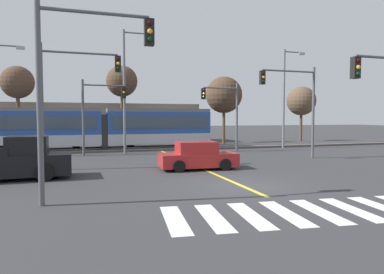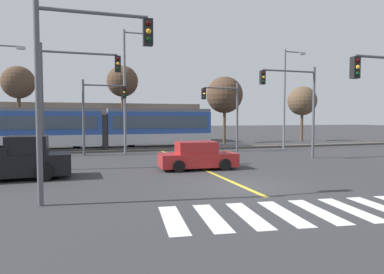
{
  "view_description": "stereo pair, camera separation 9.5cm",
  "coord_description": "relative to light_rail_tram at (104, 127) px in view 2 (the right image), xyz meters",
  "views": [
    {
      "loc": [
        -6.17,
        -12.74,
        2.82
      ],
      "look_at": [
        0.3,
        7.84,
        1.6
      ],
      "focal_mm": 32.0,
      "sensor_mm": 36.0,
      "label": 1
    },
    {
      "loc": [
        -6.08,
        -12.77,
        2.82
      ],
      "look_at": [
        0.3,
        7.84,
        1.6
      ],
      "focal_mm": 32.0,
      "sensor_mm": 36.0,
      "label": 2
    }
  ],
  "objects": [
    {
      "name": "pickup_truck",
      "position": [
        -4.77,
        -12.93,
        -1.21
      ],
      "size": [
        5.47,
        2.39,
        1.98
      ],
      "color": "black",
      "rests_on": "ground"
    },
    {
      "name": "crosswalk_stripe_1",
      "position": [
        1.87,
        -21.24,
        -2.04
      ],
      "size": [
        0.86,
        2.84,
        0.01
      ],
      "primitive_type": "cube",
      "rotation": [
        0.0,
        0.0,
        -0.11
      ],
      "color": "silver",
      "rests_on": "ground"
    },
    {
      "name": "building_backdrop_far",
      "position": [
        -0.22,
        9.44,
        0.12
      ],
      "size": [
        21.99,
        6.0,
        4.34
      ],
      "primitive_type": "cube",
      "color": "gray",
      "rests_on": "ground"
    },
    {
      "name": "bare_tree_far_east",
      "position": [
        23.07,
        4.84,
        2.74
      ],
      "size": [
        3.43,
        3.43,
        6.53
      ],
      "color": "brown",
      "rests_on": "ground"
    },
    {
      "name": "street_lamp_centre",
      "position": [
        1.63,
        -2.97,
        3.37
      ],
      "size": [
        2.3,
        0.28,
        9.63
      ],
      "color": "slate",
      "rests_on": "ground"
    },
    {
      "name": "traffic_light_far_right",
      "position": [
        9.62,
        -3.72,
        1.71
      ],
      "size": [
        3.25,
        0.38,
        5.76
      ],
      "color": "#515459",
      "rests_on": "ground"
    },
    {
      "name": "light_rail_tram",
      "position": [
        0.0,
        0.0,
        0.0
      ],
      "size": [
        18.5,
        2.64,
        3.43
      ],
      "color": "#B7BAC1",
      "rests_on": "track_bed"
    },
    {
      "name": "rail_near",
      "position": [
        4.6,
        -0.71,
        -1.82
      ],
      "size": [
        120.0,
        0.08,
        0.1
      ],
      "primitive_type": "cube",
      "color": "#939399",
      "rests_on": "track_bed"
    },
    {
      "name": "traffic_light_mid_left",
      "position": [
        -2.37,
        -10.37,
        2.44
      ],
      "size": [
        4.25,
        0.38,
        6.78
      ],
      "color": "#515459",
      "rests_on": "ground"
    },
    {
      "name": "bare_tree_east",
      "position": [
        13.01,
        4.58,
        3.24
      ],
      "size": [
        3.98,
        3.98,
        7.3
      ],
      "color": "brown",
      "rests_on": "ground"
    },
    {
      "name": "crosswalk_stripe_0",
      "position": [
        0.78,
        -21.12,
        -2.04
      ],
      "size": [
        0.86,
        2.84,
        0.01
      ],
      "primitive_type": "cube",
      "rotation": [
        0.0,
        0.0,
        -0.11
      ],
      "color": "silver",
      "rests_on": "ground"
    },
    {
      "name": "crosswalk_stripe_6",
      "position": [
        7.34,
        -21.85,
        -2.04
      ],
      "size": [
        0.86,
        2.84,
        0.01
      ],
      "primitive_type": "cube",
      "rotation": [
        0.0,
        0.0,
        -0.11
      ],
      "color": "silver",
      "rests_on": "ground"
    },
    {
      "name": "crosswalk_stripe_3",
      "position": [
        4.06,
        -21.49,
        -2.04
      ],
      "size": [
        0.86,
        2.84,
        0.01
      ],
      "primitive_type": "cube",
      "rotation": [
        0.0,
        0.0,
        -0.11
      ],
      "color": "silver",
      "rests_on": "ground"
    },
    {
      "name": "street_lamp_east",
      "position": [
        16.1,
        -2.66,
        3.05
      ],
      "size": [
        2.19,
        0.28,
        9.04
      ],
      "color": "slate",
      "rests_on": "ground"
    },
    {
      "name": "crosswalk_stripe_5",
      "position": [
        6.24,
        -21.73,
        -2.04
      ],
      "size": [
        0.86,
        2.84,
        0.01
      ],
      "primitive_type": "cube",
      "rotation": [
        0.0,
        0.0,
        -0.11
      ],
      "color": "silver",
      "rests_on": "ground"
    },
    {
      "name": "traffic_light_far_left",
      "position": [
        -0.56,
        -3.47,
        1.68
      ],
      "size": [
        3.25,
        0.38,
        5.65
      ],
      "color": "#515459",
      "rests_on": "ground"
    },
    {
      "name": "crosswalk_stripe_4",
      "position": [
        5.15,
        -21.61,
        -2.04
      ],
      "size": [
        0.86,
        2.84,
        0.01
      ],
      "primitive_type": "cube",
      "rotation": [
        0.0,
        0.0,
        -0.11
      ],
      "color": "silver",
      "rests_on": "ground"
    },
    {
      "name": "traffic_light_near_left",
      "position": [
        -1.73,
        -18.43,
        2.33
      ],
      "size": [
        3.75,
        0.38,
        6.64
      ],
      "color": "#515459",
      "rests_on": "ground"
    },
    {
      "name": "traffic_light_mid_right",
      "position": [
        12.23,
        -9.95,
        2.18
      ],
      "size": [
        4.25,
        0.38,
        6.31
      ],
      "color": "#515459",
      "rests_on": "ground"
    },
    {
      "name": "bare_tree_west",
      "position": [
        2.1,
        5.18,
        4.4
      ],
      "size": [
        3.15,
        3.15,
        8.09
      ],
      "color": "brown",
      "rests_on": "ground"
    },
    {
      "name": "sedan_crossing",
      "position": [
        4.32,
        -12.5,
        -1.35
      ],
      "size": [
        4.27,
        2.05,
        1.52
      ],
      "color": "#B22323",
      "rests_on": "ground"
    },
    {
      "name": "track_bed",
      "position": [
        4.6,
        0.01,
        -1.96
      ],
      "size": [
        120.0,
        4.0,
        0.18
      ],
      "primitive_type": "cube",
      "color": "#4C4742",
      "rests_on": "ground"
    },
    {
      "name": "crosswalk_stripe_2",
      "position": [
        2.96,
        -21.37,
        -2.04
      ],
      "size": [
        0.86,
        2.84,
        0.01
      ],
      "primitive_type": "cube",
      "rotation": [
        0.0,
        0.0,
        -0.11
      ],
      "color": "silver",
      "rests_on": "ground"
    },
    {
      "name": "lane_centre_line",
      "position": [
        4.6,
        -10.77,
        -2.05
      ],
      "size": [
        0.2,
        17.55,
        0.01
      ],
      "primitive_type": "cube",
      "color": "gold",
      "rests_on": "ground"
    },
    {
      "name": "rail_far",
      "position": [
        4.6,
        0.73,
        -1.82
      ],
      "size": [
        120.0,
        0.08,
        0.1
      ],
      "primitive_type": "cube",
      "color": "#939399",
      "rests_on": "track_bed"
    },
    {
      "name": "bare_tree_far_west",
      "position": [
        -7.25,
        3.93,
        3.87
      ],
      "size": [
        2.91,
        2.91,
        7.45
      ],
      "color": "brown",
      "rests_on": "ground"
    },
    {
      "name": "ground_plane",
      "position": [
        4.6,
        -17.42,
        -2.05
      ],
      "size": [
        200.0,
        200.0,
        0.0
      ],
      "primitive_type": "plane",
      "color": "#333335"
    }
  ]
}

